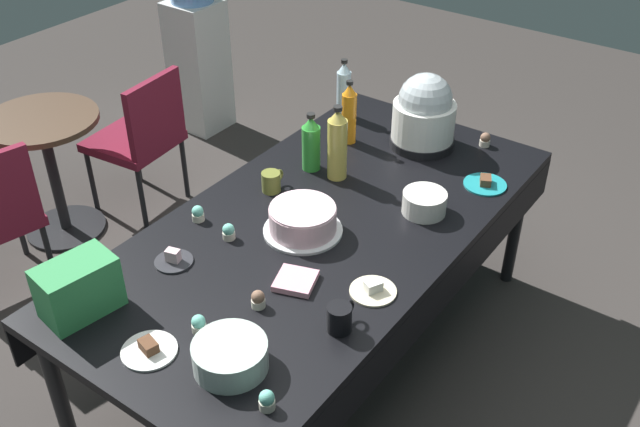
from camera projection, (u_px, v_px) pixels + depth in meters
ground at (320, 355)px, 3.38m from camera, size 9.00×9.00×0.00m
potluck_table at (320, 236)px, 2.99m from camera, size 2.20×1.10×0.75m
frosted_layer_cake at (303, 220)px, 2.88m from camera, size 0.32×0.32×0.12m
slow_cooker at (424, 114)px, 3.39m from camera, size 0.31×0.31×0.36m
glass_salad_bowl at (230, 356)px, 2.29m from camera, size 0.24×0.24×0.09m
ceramic_snack_bowl at (424, 203)px, 3.00m from camera, size 0.18×0.18×0.09m
dessert_plate_cream at (373, 290)px, 2.60m from camera, size 0.17×0.17×0.05m
dessert_plate_charcoal at (174, 259)px, 2.74m from camera, size 0.15×0.15×0.06m
dessert_plate_teal at (485, 183)px, 3.19m from camera, size 0.19×0.19×0.04m
dessert_plate_white at (149, 349)px, 2.36m from camera, size 0.18×0.18×0.04m
cupcake_vanilla at (199, 324)px, 2.43m from camera, size 0.05×0.05×0.07m
cupcake_cocoa at (258, 299)px, 2.53m from camera, size 0.05×0.05×0.07m
cupcake_rose at (267, 400)px, 2.16m from camera, size 0.05×0.05×0.07m
cupcake_lemon at (229, 232)px, 2.86m from camera, size 0.05×0.05×0.07m
cupcake_berry at (198, 214)px, 2.96m from camera, size 0.05×0.05×0.07m
cupcake_mint at (485, 140)px, 3.46m from camera, size 0.05×0.05×0.07m
soda_bottle_lime_soda at (311, 144)px, 3.24m from camera, size 0.08×0.08×0.27m
soda_bottle_ginger_ale at (337, 145)px, 3.16m from camera, size 0.09×0.09×0.35m
soda_bottle_water at (344, 90)px, 3.65m from camera, size 0.07×0.07×0.30m
soda_bottle_orange_juice at (349, 114)px, 3.43m from camera, size 0.07×0.07×0.32m
coffee_mug_black at (340, 318)px, 2.43m from camera, size 0.13×0.09×0.10m
coffee_mug_olive at (272, 181)px, 3.13m from camera, size 0.12×0.08×0.09m
soda_carton at (78, 288)px, 2.48m from camera, size 0.28×0.20×0.20m
paper_napkin_stack at (296, 281)px, 2.64m from camera, size 0.18×0.18×0.02m
maroon_chair_right at (142, 134)px, 4.11m from camera, size 0.48×0.48×0.85m
round_cafe_table at (49, 154)px, 3.91m from camera, size 0.60×0.60×0.72m
water_cooler at (197, 47)px, 4.91m from camera, size 0.32×0.32×1.24m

